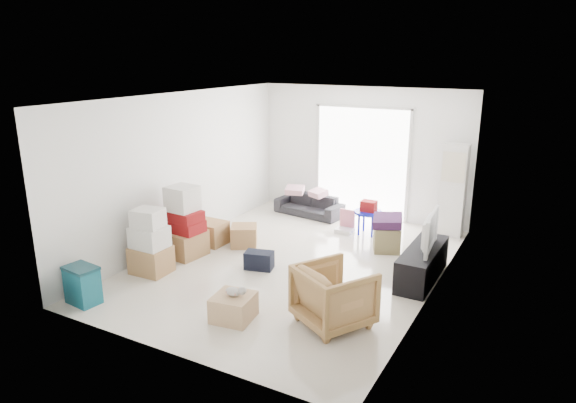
{
  "coord_description": "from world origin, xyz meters",
  "views": [
    {
      "loc": [
        3.68,
        -6.91,
        3.34
      ],
      "look_at": [
        -0.21,
        0.2,
        0.99
      ],
      "focal_mm": 32.0,
      "sensor_mm": 36.0,
      "label": 1
    }
  ],
  "objects_px": {
    "tv_console": "(422,264)",
    "storage_bins": "(82,285)",
    "wood_crate": "(234,307)",
    "television": "(424,244)",
    "kids_table": "(368,210)",
    "sofa": "(309,202)",
    "armchair": "(334,293)",
    "ottoman": "(387,239)",
    "ac_tower": "(453,191)"
  },
  "relations": [
    {
      "from": "ottoman",
      "to": "kids_table",
      "type": "relative_size",
      "value": 0.67
    },
    {
      "from": "ottoman",
      "to": "wood_crate",
      "type": "height_order",
      "value": "ottoman"
    },
    {
      "from": "ac_tower",
      "to": "wood_crate",
      "type": "xyz_separation_m",
      "value": [
        -1.77,
        -4.63,
        -0.71
      ]
    },
    {
      "from": "sofa",
      "to": "armchair",
      "type": "height_order",
      "value": "armchair"
    },
    {
      "from": "ac_tower",
      "to": "storage_bins",
      "type": "bearing_deg",
      "value": -126.2
    },
    {
      "from": "tv_console",
      "to": "storage_bins",
      "type": "height_order",
      "value": "storage_bins"
    },
    {
      "from": "television",
      "to": "storage_bins",
      "type": "xyz_separation_m",
      "value": [
        -3.9,
        -3.03,
        -0.3
      ]
    },
    {
      "from": "armchair",
      "to": "sofa",
      "type": "bearing_deg",
      "value": -29.14
    },
    {
      "from": "wood_crate",
      "to": "television",
      "type": "bearing_deg",
      "value": 52.83
    },
    {
      "from": "armchair",
      "to": "ottoman",
      "type": "distance_m",
      "value": 2.78
    },
    {
      "from": "television",
      "to": "armchair",
      "type": "height_order",
      "value": "armchair"
    },
    {
      "from": "ottoman",
      "to": "sofa",
      "type": "bearing_deg",
      "value": 150.26
    },
    {
      "from": "tv_console",
      "to": "sofa",
      "type": "distance_m",
      "value": 3.62
    },
    {
      "from": "tv_console",
      "to": "wood_crate",
      "type": "relative_size",
      "value": 3.03
    },
    {
      "from": "sofa",
      "to": "ottoman",
      "type": "height_order",
      "value": "sofa"
    },
    {
      "from": "tv_console",
      "to": "armchair",
      "type": "height_order",
      "value": "armchair"
    },
    {
      "from": "ac_tower",
      "to": "ottoman",
      "type": "height_order",
      "value": "ac_tower"
    },
    {
      "from": "tv_console",
      "to": "kids_table",
      "type": "height_order",
      "value": "kids_table"
    },
    {
      "from": "wood_crate",
      "to": "tv_console",
      "type": "bearing_deg",
      "value": 52.83
    },
    {
      "from": "sofa",
      "to": "storage_bins",
      "type": "distance_m",
      "value": 5.2
    },
    {
      "from": "television",
      "to": "kids_table",
      "type": "bearing_deg",
      "value": 38.03
    },
    {
      "from": "ac_tower",
      "to": "sofa",
      "type": "height_order",
      "value": "ac_tower"
    },
    {
      "from": "kids_table",
      "to": "television",
      "type": "bearing_deg",
      "value": -46.79
    },
    {
      "from": "ac_tower",
      "to": "ottoman",
      "type": "distance_m",
      "value": 1.7
    },
    {
      "from": "television",
      "to": "armchair",
      "type": "distance_m",
      "value": 2.0
    },
    {
      "from": "armchair",
      "to": "ottoman",
      "type": "bearing_deg",
      "value": -55.08
    },
    {
      "from": "tv_console",
      "to": "wood_crate",
      "type": "distance_m",
      "value": 3.02
    },
    {
      "from": "tv_console",
      "to": "storage_bins",
      "type": "distance_m",
      "value": 4.94
    },
    {
      "from": "storage_bins",
      "to": "ottoman",
      "type": "bearing_deg",
      "value": 51.97
    },
    {
      "from": "kids_table",
      "to": "wood_crate",
      "type": "distance_m",
      "value": 3.96
    },
    {
      "from": "ac_tower",
      "to": "storage_bins",
      "type": "height_order",
      "value": "ac_tower"
    },
    {
      "from": "tv_console",
      "to": "sofa",
      "type": "bearing_deg",
      "value": 144.92
    },
    {
      "from": "storage_bins",
      "to": "television",
      "type": "bearing_deg",
      "value": 37.86
    },
    {
      "from": "sofa",
      "to": "wood_crate",
      "type": "bearing_deg",
      "value": -68.09
    },
    {
      "from": "sofa",
      "to": "storage_bins",
      "type": "xyz_separation_m",
      "value": [
        -0.94,
        -5.11,
        -0.02
      ]
    },
    {
      "from": "television",
      "to": "storage_bins",
      "type": "height_order",
      "value": "television"
    },
    {
      "from": "ac_tower",
      "to": "storage_bins",
      "type": "xyz_separation_m",
      "value": [
        -3.85,
        -5.26,
        -0.6
      ]
    },
    {
      "from": "ac_tower",
      "to": "sofa",
      "type": "distance_m",
      "value": 2.97
    },
    {
      "from": "tv_console",
      "to": "ottoman",
      "type": "xyz_separation_m",
      "value": [
        -0.85,
        0.87,
        -0.03
      ]
    },
    {
      "from": "ottoman",
      "to": "ac_tower",
      "type": "bearing_deg",
      "value": 59.59
    },
    {
      "from": "ac_tower",
      "to": "armchair",
      "type": "xyz_separation_m",
      "value": [
        -0.58,
        -4.12,
        -0.44
      ]
    },
    {
      "from": "storage_bins",
      "to": "wood_crate",
      "type": "xyz_separation_m",
      "value": [
        2.08,
        0.63,
        -0.11
      ]
    },
    {
      "from": "armchair",
      "to": "ottoman",
      "type": "xyz_separation_m",
      "value": [
        -0.21,
        2.76,
        -0.21
      ]
    },
    {
      "from": "sofa",
      "to": "wood_crate",
      "type": "height_order",
      "value": "sofa"
    },
    {
      "from": "tv_console",
      "to": "ottoman",
      "type": "distance_m",
      "value": 1.22
    },
    {
      "from": "ottoman",
      "to": "kids_table",
      "type": "xyz_separation_m",
      "value": [
        -0.59,
        0.65,
        0.25
      ]
    },
    {
      "from": "ottoman",
      "to": "kids_table",
      "type": "bearing_deg",
      "value": 131.87
    },
    {
      "from": "armchair",
      "to": "storage_bins",
      "type": "relative_size",
      "value": 1.6
    },
    {
      "from": "armchair",
      "to": "storage_bins",
      "type": "height_order",
      "value": "armchair"
    },
    {
      "from": "wood_crate",
      "to": "armchair",
      "type": "bearing_deg",
      "value": 23.29
    }
  ]
}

